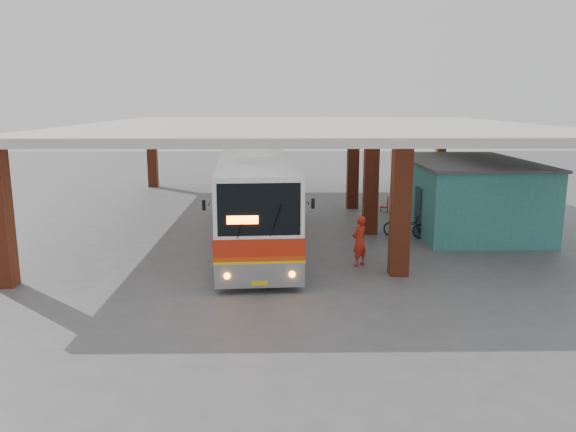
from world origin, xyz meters
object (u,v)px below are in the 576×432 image
(coach_bus, at_px, (254,197))
(motorcycle, at_px, (405,226))
(pedestrian, at_px, (359,241))
(red_chair, at_px, (386,205))

(coach_bus, xyz_separation_m, motorcycle, (6.34, 0.77, -1.39))
(coach_bus, xyz_separation_m, pedestrian, (3.80, -3.35, -0.99))
(pedestrian, bearing_deg, red_chair, -148.05)
(coach_bus, bearing_deg, motorcycle, 3.20)
(red_chair, bearing_deg, pedestrian, -93.07)
(coach_bus, distance_m, red_chair, 9.42)
(pedestrian, bearing_deg, motorcycle, -163.84)
(motorcycle, bearing_deg, pedestrian, 169.98)
(pedestrian, bearing_deg, coach_bus, -83.55)
(motorcycle, height_order, pedestrian, pedestrian)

